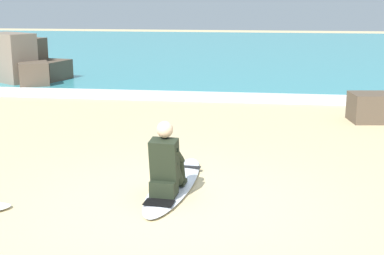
{
  "coord_description": "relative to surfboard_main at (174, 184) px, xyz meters",
  "views": [
    {
      "loc": [
        1.06,
        -6.14,
        2.48
      ],
      "look_at": [
        -0.08,
        1.9,
        0.55
      ],
      "focal_mm": 50.2,
      "sensor_mm": 36.0,
      "label": 1
    }
  ],
  "objects": [
    {
      "name": "shoreline_rock",
      "position": [
        3.38,
        4.57,
        0.26
      ],
      "size": [
        0.93,
        0.87,
        0.6
      ],
      "primitive_type": "cube",
      "rotation": [
        0.0,
        0.0,
        0.15
      ],
      "color": "brown",
      "rests_on": "ground"
    },
    {
      "name": "rock_outcrop_distant",
      "position": [
        -6.19,
        8.74,
        0.57
      ],
      "size": [
        2.52,
        3.68,
        1.53
      ],
      "color": "#756656",
      "rests_on": "ground"
    },
    {
      "name": "surfboard_main",
      "position": [
        0.0,
        0.0,
        0.0
      ],
      "size": [
        0.67,
        2.51,
        0.08
      ],
      "color": "silver",
      "rests_on": "ground"
    },
    {
      "name": "breaking_foam",
      "position": [
        0.15,
        6.73,
        0.02
      ],
      "size": [
        80.0,
        0.9,
        0.11
      ],
      "primitive_type": "cube",
      "color": "white",
      "rests_on": "ground"
    },
    {
      "name": "ground_plane",
      "position": [
        0.15,
        -0.69,
        -0.04
      ],
      "size": [
        80.0,
        80.0,
        0.0
      ],
      "primitive_type": "plane",
      "color": "#CCB584"
    },
    {
      "name": "sea",
      "position": [
        0.15,
        20.43,
        0.01
      ],
      "size": [
        80.0,
        28.0,
        0.1
      ],
      "primitive_type": "cube",
      "color": "teal",
      "rests_on": "ground"
    },
    {
      "name": "surfer_seated",
      "position": [
        -0.02,
        -0.42,
        0.4
      ],
      "size": [
        0.4,
        0.72,
        0.95
      ],
      "color": "black",
      "rests_on": "surfboard_main"
    }
  ]
}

